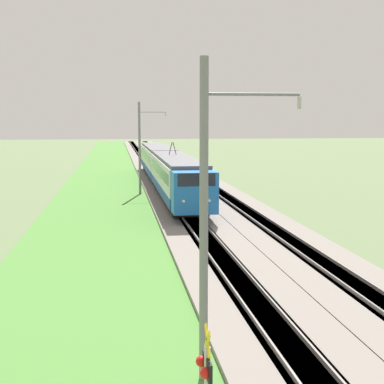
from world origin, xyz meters
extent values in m
cube|color=gray|center=(50.00, 0.00, 0.15)|extent=(240.00, 4.40, 0.30)
cube|color=gray|center=(50.00, -4.44, 0.15)|extent=(240.00, 4.40, 0.30)
cube|color=#4C4238|center=(50.00, 0.00, 0.15)|extent=(240.00, 1.57, 0.30)
cube|color=gray|center=(50.00, 0.53, 0.38)|extent=(240.00, 0.07, 0.15)
cube|color=gray|center=(50.00, -0.53, 0.38)|extent=(240.00, 0.07, 0.15)
cube|color=#4C4238|center=(50.00, -4.44, 0.15)|extent=(240.00, 1.57, 0.30)
cube|color=gray|center=(50.00, -3.91, 0.38)|extent=(240.00, 0.07, 0.15)
cube|color=gray|center=(50.00, -4.98, 0.38)|extent=(240.00, 0.07, 0.15)
cube|color=#4C8438|center=(50.00, 5.21, 0.06)|extent=(240.00, 10.16, 0.12)
cube|color=blue|center=(28.08, 0.00, 2.31)|extent=(1.93, 2.81, 2.62)
cube|color=black|center=(27.80, 0.00, 3.19)|extent=(1.39, 2.34, 0.79)
sphere|color=#F2EAC6|center=(27.17, 0.80, 1.88)|extent=(0.20, 0.20, 0.20)
sphere|color=#F2EAC6|center=(27.17, -0.80, 1.88)|extent=(0.20, 0.20, 0.20)
cube|color=navy|center=(38.24, 0.00, 1.37)|extent=(18.39, 2.93, 0.73)
cube|color=silver|center=(38.24, 0.00, 2.68)|extent=(18.39, 2.93, 1.89)
cube|color=black|center=(38.24, 0.00, 2.83)|extent=(16.92, 2.95, 0.79)
cube|color=#515156|center=(38.24, 0.00, 3.75)|extent=(18.39, 2.69, 0.25)
cube|color=black|center=(38.24, 0.00, 0.72)|extent=(17.47, 2.49, 0.55)
cylinder|color=black|center=(30.85, 0.53, 0.88)|extent=(0.86, 0.12, 0.86)
cylinder|color=black|center=(30.85, -0.53, 0.88)|extent=(0.86, 0.12, 0.86)
cube|color=navy|center=(58.20, 0.00, 1.37)|extent=(20.32, 2.93, 0.73)
cube|color=silver|center=(58.20, 0.00, 2.68)|extent=(20.32, 2.93, 1.89)
cube|color=black|center=(58.20, 0.00, 2.83)|extent=(18.69, 2.95, 0.79)
cube|color=#515156|center=(58.20, 0.00, 3.75)|extent=(20.32, 2.69, 0.25)
cube|color=black|center=(58.20, 0.00, 0.72)|extent=(19.30, 2.49, 0.55)
cylinder|color=black|center=(41.00, 0.17, 4.42)|extent=(0.06, 0.33, 1.08)
cylinder|color=black|center=(41.00, -0.17, 4.42)|extent=(0.06, 0.33, 1.08)
cube|color=black|center=(30.85, 0.00, 0.00)|extent=(0.10, 0.10, 0.00)
cube|color=black|center=(3.61, 3.37, 2.56)|extent=(0.70, 0.06, 0.36)
sphere|color=red|center=(3.38, 3.44, 2.56)|extent=(0.20, 0.20, 0.20)
sphere|color=red|center=(3.83, 3.44, 2.56)|extent=(0.20, 0.20, 0.20)
cube|color=yellow|center=(3.61, 3.37, 3.03)|extent=(0.49, 0.03, 0.49)
cube|color=yellow|center=(3.61, 3.37, 3.03)|extent=(0.49, 0.03, 0.49)
cylinder|color=slate|center=(7.97, 2.72, 4.15)|extent=(0.22, 0.22, 8.30)
cylinder|color=slate|center=(7.97, 1.52, 7.40)|extent=(0.08, 2.40, 0.08)
cylinder|color=#B2ADA8|center=(7.97, 0.32, 7.20)|extent=(0.10, 0.10, 0.30)
cylinder|color=slate|center=(43.77, 2.72, 4.24)|extent=(0.22, 0.22, 8.48)
cylinder|color=slate|center=(43.77, 1.52, 7.58)|extent=(0.08, 2.40, 0.08)
cylinder|color=#B2ADA8|center=(43.77, 0.32, 7.38)|extent=(0.10, 0.10, 0.30)
camera|label=1|loc=(-4.97, 4.86, 6.75)|focal=50.00mm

